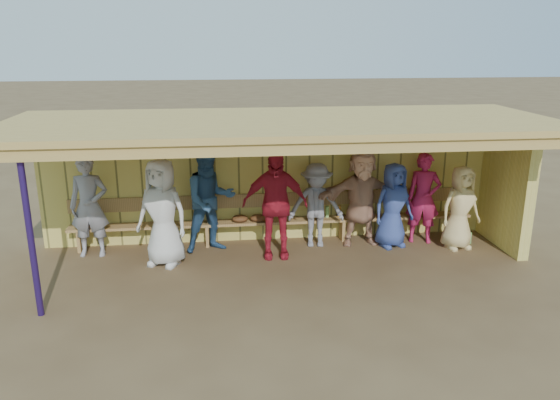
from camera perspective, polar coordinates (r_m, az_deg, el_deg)
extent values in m
plane|color=brown|center=(9.49, 0.25, -6.69)|extent=(90.00, 90.00, 0.00)
imported|color=gray|center=(10.13, -19.30, -0.63)|extent=(0.68, 0.46, 1.83)
imported|color=silver|center=(9.39, -12.19, -1.30)|extent=(1.07, 0.91, 1.85)
imported|color=#2F5582|center=(9.85, -7.34, 0.02)|extent=(1.10, 0.96, 1.93)
imported|color=#B11C2E|center=(9.50, -0.54, -0.44)|extent=(1.16, 0.54, 1.94)
imported|color=gray|center=(10.07, 3.79, -0.54)|extent=(1.08, 0.70, 1.58)
imported|color=tan|center=(10.22, 8.52, 0.31)|extent=(1.70, 0.54, 1.83)
imported|color=#B11C4A|center=(10.59, 14.75, 0.18)|extent=(0.71, 0.56, 1.72)
imported|color=#DEC27C|center=(10.47, 18.32, -0.76)|extent=(0.84, 0.63, 1.56)
imported|color=#33458C|center=(10.25, 11.73, -0.54)|extent=(0.89, 0.70, 1.59)
cube|color=#D6C35B|center=(10.38, -0.65, 2.35)|extent=(8.60, 0.20, 2.40)
cube|color=#D6C35B|center=(10.82, 22.62, 1.65)|extent=(0.20, 1.62, 2.40)
cube|color=tan|center=(8.82, 0.27, 8.11)|extent=(8.80, 3.20, 0.10)
cube|color=tan|center=(7.37, 1.70, 5.42)|extent=(8.80, 0.10, 0.18)
cube|color=tan|center=(9.19, -24.11, 6.14)|extent=(0.08, 3.00, 0.16)
cube|color=tan|center=(8.95, -18.27, 6.51)|extent=(0.08, 3.00, 0.16)
cube|color=tan|center=(8.81, -12.18, 6.82)|extent=(0.08, 3.00, 0.16)
cube|color=tan|center=(8.77, -5.95, 7.06)|extent=(0.08, 3.00, 0.16)
cube|color=tan|center=(8.84, 0.27, 7.21)|extent=(0.08, 3.00, 0.16)
cube|color=tan|center=(9.00, 6.33, 7.28)|extent=(0.08, 3.00, 0.16)
cube|color=tan|center=(9.26, 12.12, 7.28)|extent=(0.08, 3.00, 0.16)
cube|color=tan|center=(9.61, 17.53, 7.20)|extent=(0.08, 3.00, 0.16)
cube|color=tan|center=(10.03, 22.53, 7.08)|extent=(0.08, 3.00, 0.16)
cylinder|color=navy|center=(8.09, -24.65, -3.32)|extent=(0.09, 0.09, 2.40)
cube|color=#A98148|center=(10.32, -0.46, -2.22)|extent=(7.60, 0.32, 0.05)
cube|color=#A98148|center=(10.36, -0.57, 0.03)|extent=(7.60, 0.04, 0.26)
cube|color=#A98148|center=(10.65, -20.15, -3.96)|extent=(0.06, 0.29, 0.40)
cube|color=#A98148|center=(10.34, -7.61, -3.65)|extent=(0.06, 0.29, 0.40)
cube|color=#A98148|center=(10.60, 6.51, -3.09)|extent=(0.06, 0.29, 0.40)
cube|color=#A98148|center=(11.34, 17.95, -2.50)|extent=(0.06, 0.29, 0.40)
cylinder|color=orange|center=(11.03, 17.52, -1.90)|extent=(0.13, 0.41, 0.80)
sphere|color=orange|center=(11.24, 18.52, -3.59)|extent=(0.08, 0.08, 0.08)
ellipsoid|color=#593319|center=(10.46, -19.59, -2.41)|extent=(0.30, 0.24, 0.14)
ellipsoid|color=#593319|center=(10.19, -4.20, -1.95)|extent=(0.30, 0.24, 0.14)
ellipsoid|color=#593319|center=(10.21, -2.29, -1.88)|extent=(0.30, 0.24, 0.14)
cylinder|color=#8FD068|center=(10.47, 4.95, -1.22)|extent=(0.07, 0.07, 0.22)
cylinder|color=gold|center=(10.52, 6.20, -1.17)|extent=(0.07, 0.07, 0.22)
cylinder|color=#76BC5E|center=(10.97, 19.20, -3.77)|extent=(0.07, 0.07, 0.22)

